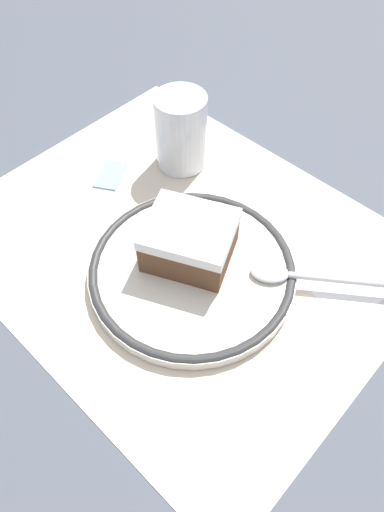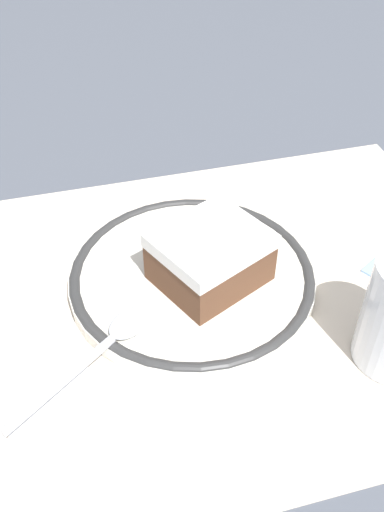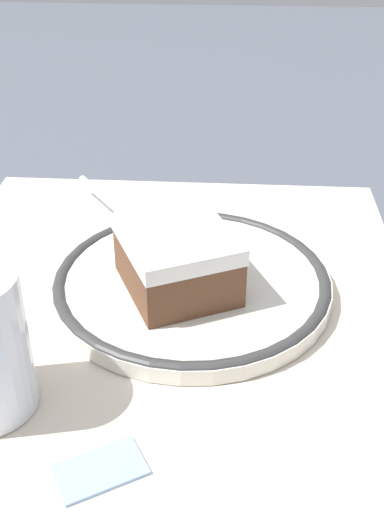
{
  "view_description": "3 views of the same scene",
  "coord_description": "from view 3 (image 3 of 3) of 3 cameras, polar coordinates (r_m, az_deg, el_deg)",
  "views": [
    {
      "loc": [
        0.24,
        -0.23,
        0.42
      ],
      "look_at": [
        0.04,
        -0.02,
        0.03
      ],
      "focal_mm": 33.12,
      "sensor_mm": 36.0,
      "label": 1
    },
    {
      "loc": [
        0.14,
        0.34,
        0.37
      ],
      "look_at": [
        0.04,
        -0.02,
        0.03
      ],
      "focal_mm": 40.72,
      "sensor_mm": 36.0,
      "label": 2
    },
    {
      "loc": [
        -0.38,
        -0.05,
        0.3
      ],
      "look_at": [
        0.04,
        -0.02,
        0.03
      ],
      "focal_mm": 45.3,
      "sensor_mm": 36.0,
      "label": 3
    }
  ],
  "objects": [
    {
      "name": "spoon",
      "position": [
        0.59,
        -5.65,
        3.36
      ],
      "size": [
        0.13,
        0.1,
        0.01
      ],
      "color": "silver",
      "rests_on": "plate"
    },
    {
      "name": "placemat",
      "position": [
        0.49,
        -2.79,
        -5.67
      ],
      "size": [
        0.48,
        0.39,
        0.0
      ],
      "primitive_type": "cube",
      "color": "beige",
      "rests_on": "ground_plane"
    },
    {
      "name": "cake_slice",
      "position": [
        0.49,
        -1.33,
        -0.29
      ],
      "size": [
        0.11,
        0.11,
        0.05
      ],
      "color": "brown",
      "rests_on": "plate"
    },
    {
      "name": "napkin",
      "position": [
        0.63,
        -11.23,
        3.06
      ],
      "size": [
        0.13,
        0.13,
        0.0
      ],
      "primitive_type": "cube",
      "rotation": [
        0.0,
        0.0,
        6.19
      ],
      "color": "white",
      "rests_on": "placemat"
    },
    {
      "name": "plate",
      "position": [
        0.51,
        0.0,
        -2.34
      ],
      "size": [
        0.22,
        0.22,
        0.02
      ],
      "color": "silver",
      "rests_on": "placemat"
    },
    {
      "name": "sugar_packet",
      "position": [
        0.39,
        -8.13,
        -17.93
      ],
      "size": [
        0.05,
        0.06,
        0.01
      ],
      "primitive_type": "cube",
      "rotation": [
        0.0,
        0.0,
        5.24
      ],
      "color": "#8CB2E0",
      "rests_on": "placemat"
    },
    {
      "name": "ground_plane",
      "position": [
        0.49,
        -2.79,
        -5.74
      ],
      "size": [
        2.4,
        2.4,
        0.0
      ],
      "primitive_type": "plane",
      "color": "#4C515B"
    }
  ]
}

